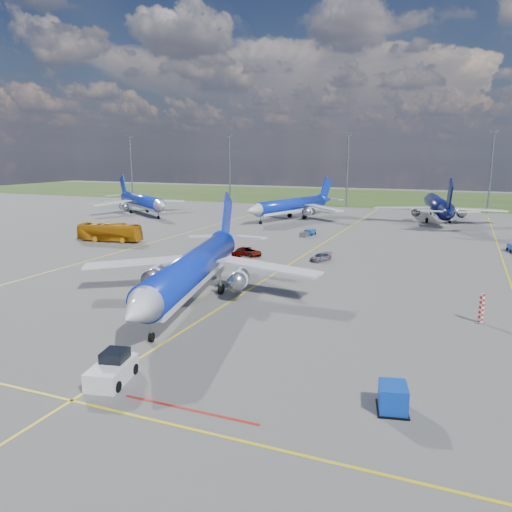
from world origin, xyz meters
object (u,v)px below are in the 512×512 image
at_px(bg_jet_nw, 142,214).
at_px(service_car_a, 241,251).
at_px(bg_jet_nnw, 291,219).
at_px(main_airliner, 194,299).
at_px(baggage_tug_c, 308,233).
at_px(service_car_c, 321,257).
at_px(service_car_b, 249,252).
at_px(uld_container, 393,398).
at_px(bg_jet_n, 437,221).
at_px(apron_bus, 110,232).
at_px(warning_post, 481,308).
at_px(pushback_tug, 113,369).

bearing_deg(bg_jet_nw, service_car_a, -94.63).
xyz_separation_m(bg_jet_nnw, main_airliner, (12.51, -72.34, 0.00)).
distance_m(main_airliner, baggage_tug_c, 48.61).
bearing_deg(service_car_c, service_car_b, -151.33).
bearing_deg(uld_container, service_car_c, 98.51).
xyz_separation_m(bg_jet_nnw, bg_jet_n, (34.65, 9.46, 0.00)).
xyz_separation_m(bg_jet_nw, uld_container, (78.97, -84.42, 0.89)).
height_order(apron_bus, service_car_a, apron_bus).
height_order(warning_post, service_car_b, warning_post).
height_order(bg_jet_n, main_airliner, bg_jet_n).
relative_size(bg_jet_nnw, main_airliner, 0.93).
bearing_deg(service_car_b, service_car_c, -64.54).
xyz_separation_m(uld_container, baggage_tug_c, (-25.46, 65.94, -0.35)).
relative_size(warning_post, bg_jet_n, 0.07).
bearing_deg(service_car_a, main_airliner, -64.93).
distance_m(uld_container, service_car_b, 51.30).
height_order(bg_jet_nw, main_airliner, main_airliner).
bearing_deg(bg_jet_n, service_car_b, 55.94).
distance_m(pushback_tug, apron_bus, 62.00).
height_order(bg_jet_n, apron_bus, bg_jet_n).
bearing_deg(pushback_tug, service_car_c, 73.51).
height_order(bg_jet_n, uld_container, bg_jet_n).
distance_m(warning_post, apron_bus, 68.50).
bearing_deg(uld_container, bg_jet_nw, 120.55).
bearing_deg(pushback_tug, baggage_tug_c, 82.00).
distance_m(bg_jet_nw, service_car_a, 64.86).
bearing_deg(service_car_a, pushback_tug, -64.33).
xyz_separation_m(bg_jet_n, main_airliner, (-22.14, -81.80, 0.00)).
height_order(main_airliner, pushback_tug, main_airliner).
bearing_deg(bg_jet_n, service_car_c, 66.49).
bearing_deg(bg_jet_nnw, apron_bus, -98.72).
relative_size(warning_post, pushback_tug, 0.47).
bearing_deg(baggage_tug_c, apron_bus, -139.10).
height_order(bg_jet_nnw, service_car_b, bg_jet_nnw).
bearing_deg(service_car_c, warning_post, -18.82).
relative_size(bg_jet_nw, pushback_tug, 5.92).
bearing_deg(main_airliner, bg_jet_n, 61.66).
relative_size(bg_jet_n, baggage_tug_c, 8.12).
height_order(bg_jet_n, service_car_a, bg_jet_n).
bearing_deg(service_car_a, baggage_tug_c, 92.94).
relative_size(bg_jet_n, service_car_b, 9.18).
bearing_deg(warning_post, pushback_tug, -136.13).
height_order(bg_jet_nw, service_car_c, bg_jet_nw).
bearing_deg(bg_jet_nw, warning_post, -90.84).
bearing_deg(warning_post, bg_jet_nw, 143.16).
relative_size(service_car_c, baggage_tug_c, 0.78).
xyz_separation_m(pushback_tug, baggage_tug_c, (-5.81, 69.36, -0.32)).
bearing_deg(apron_bus, baggage_tug_c, -66.11).
height_order(warning_post, service_car_a, warning_post).
xyz_separation_m(service_car_a, service_car_b, (1.21, 0.44, -0.05)).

